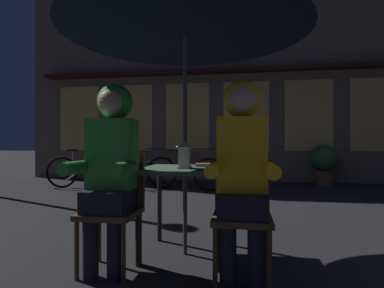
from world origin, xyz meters
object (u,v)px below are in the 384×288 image
at_px(patio_umbrella, 185,13).
at_px(bicycle_nearest, 86,171).
at_px(chair_right, 242,208).
at_px(person_right_hooded, 242,158).
at_px(potted_plant, 324,161).
at_px(bicycle_third, 185,173).
at_px(person_left_hooded, 111,157).
at_px(bicycle_second, 137,172).
at_px(book, 207,165).
at_px(cafe_table, 185,179).
at_px(lantern, 185,154).
at_px(chair_left, 114,203).

xyz_separation_m(patio_umbrella, bicycle_nearest, (-2.76, 3.45, -1.71)).
xyz_separation_m(chair_right, person_right_hooded, (0.00, -0.06, 0.36)).
bearing_deg(chair_right, potted_plant, 70.18).
distance_m(bicycle_third, potted_plant, 3.11).
bearing_deg(potted_plant, person_left_hooded, -118.75).
distance_m(patio_umbrella, bicycle_second, 4.30).
bearing_deg(bicycle_third, chair_right, -73.68).
distance_m(chair_right, bicycle_third, 4.05).
distance_m(bicycle_nearest, potted_plant, 5.14).
height_order(patio_umbrella, bicycle_second, patio_umbrella).
height_order(bicycle_second, book, bicycle_second).
bearing_deg(chair_right, cafe_table, 142.45).
bearing_deg(chair_right, person_left_hooded, -176.61).
height_order(bicycle_second, potted_plant, potted_plant).
relative_size(patio_umbrella, lantern, 10.00).
bearing_deg(bicycle_third, cafe_table, -79.40).
xyz_separation_m(chair_left, bicycle_third, (-0.18, 3.89, -0.14)).
distance_m(lantern, potted_plant, 5.18).
bearing_deg(cafe_table, patio_umbrella, 0.00).
height_order(cafe_table, chair_left, chair_left).
distance_m(cafe_table, lantern, 0.24).
xyz_separation_m(lantern, bicycle_nearest, (-2.77, 3.54, -0.51)).
bearing_deg(person_right_hooded, book, 116.87).
xyz_separation_m(person_right_hooded, potted_plant, (1.78, 4.99, -0.30)).
distance_m(cafe_table, patio_umbrella, 1.42).
xyz_separation_m(patio_umbrella, chair_right, (0.48, -0.37, -1.57)).
bearing_deg(bicycle_second, bicycle_nearest, -174.05).
height_order(chair_right, person_right_hooded, person_right_hooded).
distance_m(chair_left, person_right_hooded, 1.03).
height_order(chair_left, person_right_hooded, person_right_hooded).
bearing_deg(book, cafe_table, -135.76).
bearing_deg(person_left_hooded, potted_plant, 61.25).
distance_m(cafe_table, bicycle_nearest, 4.43).
xyz_separation_m(person_right_hooded, bicycle_third, (-1.14, 3.94, -0.50)).
distance_m(chair_right, person_right_hooded, 0.36).
relative_size(person_left_hooded, potted_plant, 1.52).
distance_m(book, potted_plant, 4.85).
height_order(chair_left, bicycle_second, chair_left).
bearing_deg(cafe_table, chair_left, -142.45).
bearing_deg(bicycle_third, lantern, -79.45).
distance_m(patio_umbrella, lantern, 1.20).
bearing_deg(bicycle_nearest, bicycle_third, 1.80).
distance_m(patio_umbrella, chair_right, 1.68).
height_order(cafe_table, bicycle_third, bicycle_third).
distance_m(bicycle_second, bicycle_third, 1.03).
xyz_separation_m(lantern, bicycle_second, (-1.70, 3.66, -0.51)).
relative_size(person_right_hooded, bicycle_second, 0.85).
bearing_deg(chair_left, cafe_table, 37.55).
bearing_deg(bicycle_second, book, -61.21).
relative_size(bicycle_nearest, bicycle_third, 1.00).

